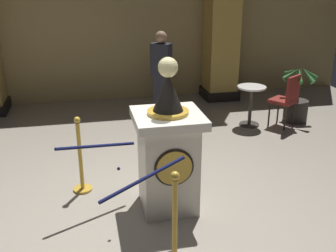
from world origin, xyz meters
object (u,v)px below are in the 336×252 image
(bystander_guest, at_px, (161,73))
(pedestal_clock, at_px, (168,152))
(stanchion_far, at_px, (175,240))
(potted_palm_right, at_px, (296,103))
(cafe_chair_red, at_px, (287,97))
(cafe_table, at_px, (251,101))
(stanchion_near, at_px, (81,166))

(bystander_guest, bearing_deg, pedestal_clock, -99.82)
(stanchion_far, relative_size, potted_palm_right, 0.99)
(potted_palm_right, height_order, bystander_guest, bystander_guest)
(pedestal_clock, xyz_separation_m, cafe_chair_red, (2.63, 2.19, -0.14))
(potted_palm_right, xyz_separation_m, cafe_table, (-0.94, -0.05, 0.11))
(pedestal_clock, distance_m, bystander_guest, 3.25)
(potted_palm_right, distance_m, cafe_table, 0.95)
(stanchion_far, height_order, potted_palm_right, potted_palm_right)
(pedestal_clock, relative_size, cafe_table, 2.45)
(cafe_table, xyz_separation_m, cafe_chair_red, (0.59, -0.21, 0.11))
(bystander_guest, height_order, cafe_chair_red, bystander_guest)
(bystander_guest, bearing_deg, potted_palm_right, -17.06)
(stanchion_far, height_order, bystander_guest, bystander_guest)
(pedestal_clock, xyz_separation_m, stanchion_near, (-1.00, 0.61, -0.36))
(stanchion_far, bearing_deg, bystander_guest, 80.35)
(cafe_table, distance_m, cafe_chair_red, 0.64)
(stanchion_near, relative_size, bystander_guest, 0.61)
(pedestal_clock, distance_m, stanchion_far, 1.23)
(pedestal_clock, height_order, stanchion_far, pedestal_clock)
(stanchion_near, distance_m, cafe_table, 3.53)
(stanchion_near, xyz_separation_m, cafe_chair_red, (3.63, 1.58, 0.22))
(bystander_guest, bearing_deg, stanchion_near, -120.95)
(bystander_guest, bearing_deg, stanchion_far, -99.65)
(potted_palm_right, bearing_deg, stanchion_near, -155.14)
(stanchion_near, bearing_deg, pedestal_clock, -31.49)
(potted_palm_right, xyz_separation_m, cafe_chair_red, (-0.35, -0.26, 0.22))
(stanchion_near, xyz_separation_m, cafe_table, (3.04, 1.79, 0.12))
(potted_palm_right, relative_size, cafe_table, 1.46)
(pedestal_clock, height_order, stanchion_near, pedestal_clock)
(cafe_chair_red, bearing_deg, potted_palm_right, 37.21)
(stanchion_near, relative_size, cafe_chair_red, 1.05)
(stanchion_far, bearing_deg, cafe_chair_red, 49.93)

